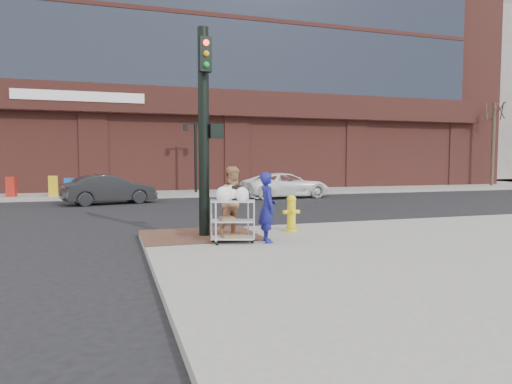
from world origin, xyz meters
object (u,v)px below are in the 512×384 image
object	(u,v)px
minivan_white	(286,185)
fire_hydrant	(291,213)
pedestrian_tan	(234,201)
utility_cart	(232,217)
traffic_signal_pole	(205,125)
woman_blue	(267,207)
lamp_post	(196,149)
sedan_dark	(110,189)

from	to	relation	value
minivan_white	fire_hydrant	bearing A→B (deg)	154.86
pedestrian_tan	utility_cart	bearing A→B (deg)	-128.47
minivan_white	utility_cart	distance (m)	14.30
traffic_signal_pole	utility_cart	size ratio (longest dim) A/B	3.89
woman_blue	utility_cart	bearing A→B (deg)	85.46
woman_blue	pedestrian_tan	size ratio (longest dim) A/B	0.93
lamp_post	woman_blue	distance (m)	16.64
traffic_signal_pole	woman_blue	xyz separation A→B (m)	(1.16, -1.27, -1.89)
pedestrian_tan	fire_hydrant	xyz separation A→B (m)	(1.61, 0.33, -0.36)
traffic_signal_pole	woman_blue	distance (m)	2.56
lamp_post	sedan_dark	distance (m)	6.73
woman_blue	traffic_signal_pole	bearing A→B (deg)	48.81
traffic_signal_pole	pedestrian_tan	xyz separation A→B (m)	(0.65, -0.31, -1.83)
pedestrian_tan	utility_cart	distance (m)	0.89
traffic_signal_pole	sedan_dark	bearing A→B (deg)	101.78
woman_blue	utility_cart	xyz separation A→B (m)	(-0.77, 0.15, -0.21)
utility_cart	fire_hydrant	xyz separation A→B (m)	(1.87, 1.14, -0.10)
minivan_white	fire_hydrant	world-z (taller)	minivan_white
lamp_post	woman_blue	world-z (taller)	lamp_post
pedestrian_tan	utility_cart	size ratio (longest dim) A/B	1.32
woman_blue	pedestrian_tan	bearing A→B (deg)	34.49
traffic_signal_pole	minivan_white	xyz separation A→B (m)	(6.68, 11.71, -2.17)
lamp_post	minivan_white	size ratio (longest dim) A/B	0.84
sedan_dark	minivan_white	distance (m)	8.99
pedestrian_tan	fire_hydrant	size ratio (longest dim) A/B	1.78
sedan_dark	utility_cart	bearing A→B (deg)	176.42
sedan_dark	utility_cart	world-z (taller)	utility_cart
minivan_white	lamp_post	bearing A→B (deg)	45.68
sedan_dark	utility_cart	distance (m)	12.28
minivan_white	pedestrian_tan	bearing A→B (deg)	148.92
utility_cart	fire_hydrant	size ratio (longest dim) A/B	1.35
woman_blue	minivan_white	distance (m)	14.11
traffic_signal_pole	pedestrian_tan	world-z (taller)	traffic_signal_pole
woman_blue	fire_hydrant	size ratio (longest dim) A/B	1.65
traffic_signal_pole	utility_cart	distance (m)	2.41
woman_blue	fire_hydrant	bearing A→B (deg)	-34.04
woman_blue	minivan_white	world-z (taller)	woman_blue
utility_cart	fire_hydrant	world-z (taller)	utility_cart
lamp_post	sedan_dark	size ratio (longest dim) A/B	0.98
lamp_post	utility_cart	bearing A→B (deg)	-97.28
fire_hydrant	pedestrian_tan	bearing A→B (deg)	-168.58
lamp_post	traffic_signal_pole	bearing A→B (deg)	-99.24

